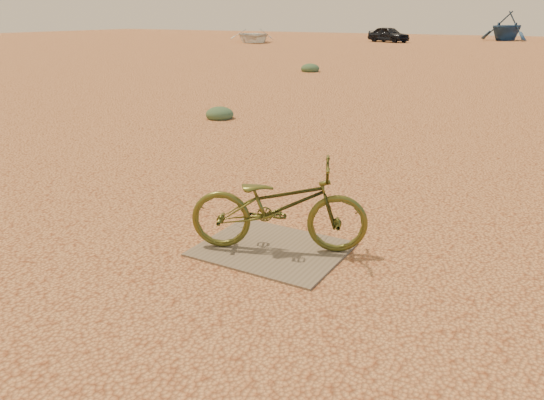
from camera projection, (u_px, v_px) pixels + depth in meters
The scene contains 8 objects.
ground at pixel (251, 271), 4.93m from camera, with size 120.00×120.00×0.00m, color tan.
plywood_board at pixel (272, 249), 5.37m from camera, with size 1.42×1.14×0.02m, color #73634B.
bicycle at pixel (279, 206), 5.21m from camera, with size 0.61×1.75×0.92m, color #4E4F1B.
car at pixel (389, 34), 43.92m from camera, with size 1.46×3.63×1.24m, color black.
boat_near_left at pixel (253, 36), 43.49m from camera, with size 3.67×5.14×1.06m, color silver.
boat_far_left at pixel (507, 26), 46.41m from camera, with size 4.08×4.73×2.49m, color navy.
kale_a at pixel (220, 118), 12.09m from camera, with size 0.63×0.63×0.35m, color #465E3E.
kale_c at pixel (310, 72), 21.82m from camera, with size 0.76×0.76×0.42m, color #465E3E.
Camera 1 is at (2.38, -3.74, 2.27)m, focal length 35.00 mm.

